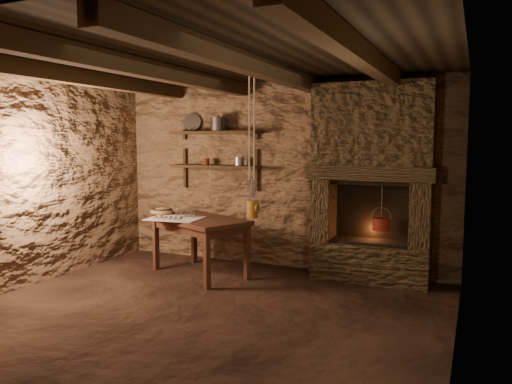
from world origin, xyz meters
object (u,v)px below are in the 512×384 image
at_px(wooden_bowl, 162,212).
at_px(red_pot, 381,223).
at_px(stoneware_jug, 252,201).
at_px(work_table, 200,244).
at_px(iron_stockpot, 218,125).

distance_m(wooden_bowl, red_pot, 2.72).
bearing_deg(stoneware_jug, red_pot, 23.74).
xyz_separation_m(work_table, iron_stockpot, (-0.08, 0.66, 1.47)).
bearing_deg(wooden_bowl, stoneware_jug, 11.12).
bearing_deg(work_table, wooden_bowl, -160.14).
bearing_deg(red_pot, iron_stockpot, 176.84).
relative_size(iron_stockpot, red_pot, 0.39).
distance_m(stoneware_jug, iron_stockpot, 1.21).
bearing_deg(red_pot, work_table, -165.62).
bearing_deg(work_table, red_pot, 39.30).
bearing_deg(iron_stockpot, work_table, -83.01).
xyz_separation_m(work_table, stoneware_jug, (0.58, 0.28, 0.53)).
distance_m(work_table, red_pot, 2.18).
xyz_separation_m(stoneware_jug, red_pot, (1.51, 0.26, -0.21)).
height_order(work_table, red_pot, red_pot).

